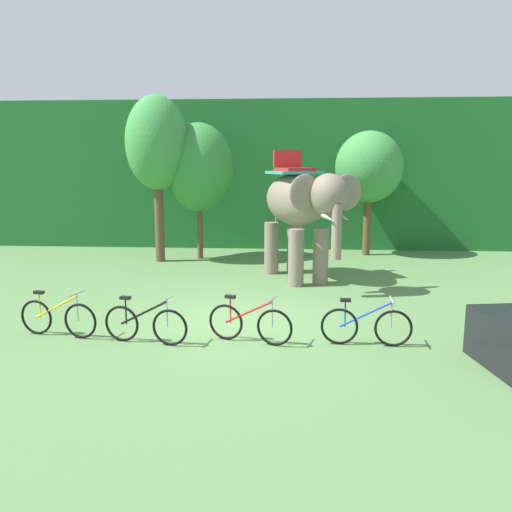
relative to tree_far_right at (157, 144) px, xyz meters
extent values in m
plane|color=#567F47|center=(3.39, -6.99, -4.02)|extent=(80.00, 80.00, 0.00)
cube|color=#1E6028|center=(3.39, 5.93, -1.11)|extent=(36.00, 6.00, 5.83)
cylinder|color=brown|center=(0.00, 0.00, -2.70)|extent=(0.32, 0.32, 2.64)
ellipsoid|color=#3D8E42|center=(0.00, 0.00, 0.05)|extent=(2.11, 2.11, 3.18)
cylinder|color=brown|center=(1.30, 0.65, -3.09)|extent=(0.20, 0.20, 1.86)
ellipsoid|color=#338438|center=(1.30, 0.65, -0.78)|extent=(2.43, 2.43, 3.08)
cylinder|color=brown|center=(7.37, 1.79, -2.98)|extent=(0.27, 0.27, 2.10)
ellipsoid|color=#3D8E42|center=(7.37, 1.79, -0.76)|extent=(2.45, 2.45, 2.59)
ellipsoid|color=gray|center=(4.69, -2.41, -1.67)|extent=(2.49, 3.22, 1.50)
cylinder|color=gray|center=(5.42, -3.07, -3.22)|extent=(0.44, 0.44, 1.60)
cylinder|color=gray|center=(4.72, -3.39, -3.22)|extent=(0.44, 0.44, 1.60)
cylinder|color=gray|center=(4.67, -1.44, -3.22)|extent=(0.44, 0.44, 1.60)
cylinder|color=gray|center=(3.97, -1.76, -3.22)|extent=(0.44, 0.44, 1.60)
ellipsoid|color=gray|center=(5.53, -4.23, -1.42)|extent=(1.37, 1.42, 1.10)
ellipsoid|color=gray|center=(6.03, -3.83, -1.37)|extent=(0.83, 0.50, 0.96)
ellipsoid|color=gray|center=(4.91, -4.35, -1.37)|extent=(0.83, 0.50, 0.96)
cylinder|color=gray|center=(5.72, -4.64, -2.32)|extent=(0.26, 0.26, 1.40)
cone|color=beige|center=(5.90, -4.50, -1.97)|extent=(0.34, 0.56, 0.21)
cone|color=beige|center=(5.50, -4.69, -1.97)|extent=(0.34, 0.56, 0.21)
cube|color=teal|center=(4.65, -2.32, -0.89)|extent=(1.75, 1.74, 0.08)
cube|color=#B22323|center=(4.65, -2.32, -0.80)|extent=(1.28, 1.38, 0.10)
cube|color=#B22323|center=(4.44, -1.87, -0.52)|extent=(0.86, 0.47, 0.56)
cylinder|color=gray|center=(4.10, -1.12, -2.12)|extent=(0.08, 0.08, 0.90)
torus|color=black|center=(-0.50, -8.00, -3.67)|extent=(0.71, 0.18, 0.71)
torus|color=black|center=(0.48, -8.18, -3.67)|extent=(0.71, 0.18, 0.71)
cylinder|color=yellow|center=(-0.04, -8.08, -3.42)|extent=(0.96, 0.23, 0.54)
cylinder|color=yellow|center=(-0.40, -8.01, -3.41)|extent=(0.03, 0.03, 0.52)
cube|color=black|center=(-0.40, -8.01, -3.15)|extent=(0.22, 0.14, 0.06)
cylinder|color=#9E9EA3|center=(0.43, -8.17, -3.39)|extent=(0.03, 0.03, 0.55)
cylinder|color=#9E9EA3|center=(0.43, -8.17, -3.12)|extent=(0.13, 0.52, 0.03)
torus|color=black|center=(1.34, -8.29, -3.67)|extent=(0.71, 0.18, 0.71)
torus|color=black|center=(2.33, -8.47, -3.67)|extent=(0.71, 0.18, 0.71)
cylinder|color=black|center=(1.81, -8.37, -3.42)|extent=(0.96, 0.22, 0.54)
cylinder|color=black|center=(1.44, -8.31, -3.41)|extent=(0.03, 0.03, 0.52)
cube|color=black|center=(1.44, -8.31, -3.15)|extent=(0.21, 0.13, 0.06)
cylinder|color=#9E9EA3|center=(2.28, -8.46, -3.39)|extent=(0.03, 0.03, 0.55)
cylinder|color=#9E9EA3|center=(2.28, -8.46, -3.12)|extent=(0.12, 0.52, 0.03)
torus|color=black|center=(3.34, -8.05, -3.67)|extent=(0.70, 0.25, 0.71)
torus|color=black|center=(4.30, -8.33, -3.67)|extent=(0.70, 0.25, 0.71)
cylinder|color=red|center=(3.79, -8.19, -3.42)|extent=(0.94, 0.32, 0.54)
cylinder|color=red|center=(3.43, -8.08, -3.41)|extent=(0.03, 0.03, 0.52)
cube|color=black|center=(3.43, -8.08, -3.15)|extent=(0.22, 0.15, 0.06)
cylinder|color=#9E9EA3|center=(4.25, -8.32, -3.39)|extent=(0.03, 0.03, 0.55)
cylinder|color=#9E9EA3|center=(4.25, -8.32, -3.12)|extent=(0.18, 0.51, 0.03)
torus|color=black|center=(5.52, -8.18, -3.67)|extent=(0.71, 0.09, 0.71)
torus|color=black|center=(6.52, -8.23, -3.67)|extent=(0.71, 0.09, 0.71)
cylinder|color=blue|center=(6.00, -8.20, -3.42)|extent=(0.97, 0.09, 0.54)
cylinder|color=blue|center=(5.62, -8.18, -3.41)|extent=(0.03, 0.03, 0.52)
cube|color=black|center=(5.62, -8.18, -3.15)|extent=(0.20, 0.11, 0.06)
cylinder|color=#9E9EA3|center=(6.47, -8.22, -3.39)|extent=(0.03, 0.03, 0.55)
cylinder|color=#9E9EA3|center=(6.47, -8.22, -3.12)|extent=(0.06, 0.52, 0.03)
cylinder|color=black|center=(8.49, -8.30, -3.70)|extent=(0.66, 0.28, 0.64)
camera|label=1|loc=(4.61, -17.79, -0.61)|focal=36.74mm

